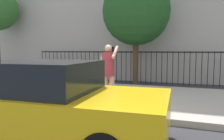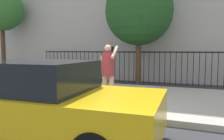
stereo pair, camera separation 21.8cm
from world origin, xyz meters
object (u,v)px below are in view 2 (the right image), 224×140
(taxi_yellow, at_px, (42,102))
(street_bench, at_px, (38,71))
(street_tree_mid, at_px, (139,12))
(pedestrian_on_phone, at_px, (107,69))
(street_tree_near, at_px, (2,10))

(taxi_yellow, bearing_deg, street_bench, 130.64)
(street_bench, relative_size, street_tree_mid, 0.32)
(taxi_yellow, height_order, pedestrian_on_phone, pedestrian_on_phone)
(street_tree_mid, bearing_deg, taxi_yellow, -89.98)
(taxi_yellow, bearing_deg, pedestrian_on_phone, 85.82)
(taxi_yellow, height_order, street_tree_mid, street_tree_mid)
(taxi_yellow, xyz_separation_m, pedestrian_on_phone, (0.19, 2.63, 0.41))
(pedestrian_on_phone, xyz_separation_m, street_tree_near, (-8.54, 4.12, 2.92))
(pedestrian_on_phone, bearing_deg, street_tree_near, 154.24)
(street_tree_mid, bearing_deg, pedestrian_on_phone, -87.39)
(street_tree_near, bearing_deg, pedestrian_on_phone, -25.76)
(pedestrian_on_phone, height_order, street_tree_mid, street_tree_mid)
(pedestrian_on_phone, distance_m, street_bench, 5.27)
(street_bench, bearing_deg, taxi_yellow, -49.36)
(pedestrian_on_phone, bearing_deg, street_bench, 151.39)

